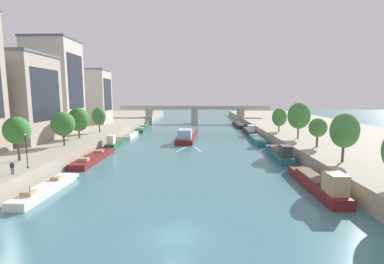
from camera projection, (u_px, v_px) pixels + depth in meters
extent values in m
plane|color=#42757F|center=(176.00, 238.00, 23.50)|extent=(400.00, 400.00, 0.00)
cube|color=#A89E89|center=(62.00, 133.00, 78.78)|extent=(36.00, 170.00, 2.50)
cube|color=#A89E89|center=(326.00, 134.00, 76.81)|extent=(36.00, 170.00, 2.50)
cube|color=maroon|center=(188.00, 136.00, 76.84)|extent=(5.45, 23.37, 1.12)
cube|color=maroon|center=(191.00, 130.00, 88.62)|extent=(4.16, 1.44, 0.93)
cube|color=maroon|center=(188.00, 134.00, 76.76)|extent=(5.54, 23.37, 0.06)
cube|color=#9EBCD6|center=(185.00, 134.00, 68.81)|extent=(3.47, 4.79, 2.26)
cube|color=black|center=(186.00, 131.00, 71.07)|extent=(2.59, 0.16, 0.63)
cube|color=brown|center=(189.00, 132.00, 79.02)|extent=(3.96, 12.21, 0.36)
cylinder|color=#232328|center=(188.00, 136.00, 69.76)|extent=(0.07, 0.07, 1.10)
cube|color=silver|center=(198.00, 149.00, 61.02)|extent=(1.72, 5.92, 0.03)
cube|color=silver|center=(182.00, 149.00, 61.29)|extent=(2.27, 5.80, 0.03)
cube|color=silver|center=(45.00, 190.00, 33.95)|extent=(2.81, 11.38, 0.90)
cube|color=silver|center=(70.00, 175.00, 39.87)|extent=(2.34, 1.28, 0.81)
cube|color=silver|center=(45.00, 186.00, 33.89)|extent=(2.86, 11.38, 0.06)
cube|color=tan|center=(56.00, 178.00, 36.31)|extent=(1.24, 0.94, 0.40)
cube|color=tan|center=(28.00, 193.00, 30.72)|extent=(1.37, 1.14, 0.48)
cylinder|color=#232328|center=(30.00, 191.00, 30.44)|extent=(0.07, 0.07, 1.10)
cube|color=maroon|center=(93.00, 158.00, 50.41)|extent=(3.10, 14.07, 0.95)
cube|color=maroon|center=(107.00, 150.00, 57.69)|extent=(2.78, 1.24, 0.84)
cube|color=maroon|center=(93.00, 156.00, 50.34)|extent=(3.15, 14.08, 0.06)
cube|color=tan|center=(99.00, 151.00, 53.37)|extent=(1.47, 0.92, 0.40)
cube|color=tan|center=(84.00, 159.00, 46.41)|extent=(1.62, 1.12, 0.48)
cylinder|color=#232328|center=(85.00, 158.00, 46.08)|extent=(0.07, 0.07, 1.10)
cube|color=#235633|center=(116.00, 144.00, 64.16)|extent=(2.25, 10.03, 1.26)
cube|color=#235633|center=(121.00, 140.00, 69.43)|extent=(1.86, 1.32, 1.00)
cube|color=#235633|center=(115.00, 141.00, 64.07)|extent=(2.29, 10.03, 0.06)
cube|color=white|center=(111.00, 139.00, 60.58)|extent=(1.50, 2.04, 1.90)
cube|color=black|center=(112.00, 137.00, 61.54)|extent=(1.15, 0.07, 0.53)
cube|color=brown|center=(116.00, 140.00, 65.03)|extent=(1.66, 5.23, 0.36)
cylinder|color=#232328|center=(113.00, 141.00, 61.03)|extent=(0.07, 0.07, 1.10)
cube|color=silver|center=(131.00, 135.00, 78.38)|extent=(2.44, 10.82, 0.97)
cube|color=silver|center=(135.00, 132.00, 84.05)|extent=(2.09, 1.26, 0.85)
cube|color=silver|center=(131.00, 134.00, 78.31)|extent=(2.49, 10.82, 0.06)
cube|color=beige|center=(132.00, 132.00, 80.63)|extent=(1.11, 0.93, 0.40)
cube|color=beige|center=(128.00, 134.00, 75.29)|extent=(1.22, 1.13, 0.48)
cylinder|color=#232328|center=(129.00, 133.00, 75.03)|extent=(0.07, 0.07, 1.10)
cube|color=#235633|center=(143.00, 129.00, 93.83)|extent=(3.33, 15.60, 0.94)
cube|color=#235633|center=(146.00, 126.00, 101.84)|extent=(2.64, 1.31, 0.83)
cube|color=#235633|center=(143.00, 127.00, 93.76)|extent=(3.39, 15.60, 0.06)
cube|color=white|center=(144.00, 125.00, 97.11)|extent=(1.40, 0.95, 0.40)
cube|color=white|center=(140.00, 128.00, 89.42)|extent=(1.54, 1.16, 0.48)
cylinder|color=#232328|center=(141.00, 127.00, 89.08)|extent=(0.07, 0.07, 1.10)
cube|color=maroon|center=(316.00, 185.00, 35.15)|extent=(2.61, 13.59, 1.21)
cube|color=maroon|center=(297.00, 169.00, 42.20)|extent=(2.40, 1.27, 0.97)
cube|color=maroon|center=(317.00, 180.00, 35.06)|extent=(2.66, 13.59, 0.06)
cube|color=tan|center=(335.00, 183.00, 30.33)|extent=(1.91, 2.73, 2.28)
cube|color=black|center=(330.00, 177.00, 31.64)|extent=(1.51, 0.04, 0.64)
cube|color=brown|center=(312.00, 176.00, 36.38)|extent=(2.01, 7.07, 0.36)
cylinder|color=#232328|center=(336.00, 187.00, 30.94)|extent=(0.07, 0.07, 1.10)
cube|color=#23666B|center=(279.00, 155.00, 52.89)|extent=(2.94, 13.78, 1.26)
cube|color=#23666B|center=(271.00, 147.00, 59.99)|extent=(2.32, 1.35, 1.00)
cube|color=#23666B|center=(279.00, 151.00, 52.80)|extent=(2.99, 13.78, 0.06)
cube|color=#38383D|center=(286.00, 151.00, 48.05)|extent=(1.90, 2.81, 1.99)
cube|color=black|center=(284.00, 148.00, 49.38)|extent=(1.44, 0.09, 0.56)
cube|color=brown|center=(277.00, 149.00, 54.12)|extent=(2.15, 7.19, 0.36)
cylinder|color=#232328|center=(287.00, 153.00, 48.63)|extent=(0.07, 0.07, 1.10)
cube|color=#23666B|center=(258.00, 140.00, 70.31)|extent=(2.79, 14.03, 1.09)
cube|color=#23666B|center=(253.00, 135.00, 77.56)|extent=(2.41, 1.28, 0.91)
cube|color=#23666B|center=(258.00, 138.00, 70.23)|extent=(2.84, 14.03, 0.06)
cube|color=white|center=(256.00, 135.00, 73.24)|extent=(1.27, 0.92, 0.40)
cube|color=white|center=(261.00, 139.00, 66.32)|extent=(1.40, 1.13, 0.48)
cylinder|color=#232328|center=(263.00, 138.00, 65.98)|extent=(0.07, 0.07, 1.10)
cube|color=black|center=(249.00, 132.00, 85.64)|extent=(2.65, 12.98, 1.08)
cube|color=black|center=(246.00, 129.00, 92.36)|extent=(2.16, 1.30, 0.90)
cube|color=black|center=(249.00, 130.00, 85.57)|extent=(2.69, 12.98, 0.06)
cube|color=white|center=(251.00, 128.00, 81.09)|extent=(1.76, 2.63, 1.96)
cube|color=black|center=(250.00, 127.00, 82.33)|extent=(1.34, 0.07, 0.55)
cube|color=brown|center=(248.00, 129.00, 86.82)|extent=(1.96, 6.77, 0.36)
cylinder|color=#232328|center=(252.00, 130.00, 81.64)|extent=(0.07, 0.07, 1.10)
cube|color=black|center=(240.00, 125.00, 103.44)|extent=(3.59, 15.39, 1.08)
cube|color=black|center=(236.00, 123.00, 111.36)|extent=(3.11, 1.30, 0.90)
cube|color=black|center=(240.00, 124.00, 103.36)|extent=(3.65, 15.39, 0.06)
cube|color=white|center=(238.00, 122.00, 106.67)|extent=(1.64, 0.94, 0.40)
cube|color=white|center=(242.00, 124.00, 99.08)|extent=(1.81, 1.14, 0.48)
cylinder|color=#232328|center=(243.00, 124.00, 98.73)|extent=(0.07, 0.07, 1.10)
cylinder|color=brown|center=(19.00, 149.00, 40.16)|extent=(0.36, 0.36, 3.38)
ellipsoid|color=#387533|center=(17.00, 130.00, 39.78)|extent=(3.65, 3.65, 4.03)
cylinder|color=brown|center=(64.00, 138.00, 51.85)|extent=(0.34, 0.34, 2.92)
ellipsoid|color=#387533|center=(63.00, 124.00, 51.48)|extent=(4.32, 4.32, 4.48)
cylinder|color=brown|center=(79.00, 132.00, 60.53)|extent=(0.34, 0.34, 2.75)
ellipsoid|color=#387533|center=(78.00, 120.00, 60.15)|extent=(4.58, 4.58, 5.13)
cylinder|color=brown|center=(99.00, 127.00, 70.00)|extent=(0.33, 0.33, 2.95)
ellipsoid|color=#387533|center=(99.00, 116.00, 69.64)|extent=(3.45, 3.45, 4.37)
cylinder|color=brown|center=(343.00, 151.00, 39.42)|extent=(0.36, 0.36, 3.19)
ellipsoid|color=#427F3D|center=(345.00, 130.00, 39.02)|extent=(3.89, 3.89, 4.99)
cylinder|color=brown|center=(317.00, 140.00, 50.62)|extent=(0.38, 0.38, 2.65)
ellipsoid|color=#427F3D|center=(318.00, 128.00, 50.31)|extent=(3.21, 3.21, 3.49)
cylinder|color=brown|center=(298.00, 131.00, 59.83)|extent=(0.32, 0.32, 3.49)
ellipsoid|color=#427F3D|center=(299.00, 116.00, 59.37)|extent=(4.75, 4.75, 5.74)
cylinder|color=brown|center=(279.00, 127.00, 71.56)|extent=(0.34, 0.34, 2.45)
ellipsoid|color=#427F3D|center=(279.00, 117.00, 71.21)|extent=(3.72, 3.72, 4.76)
cylinder|color=black|center=(27.00, 152.00, 35.92)|extent=(0.11, 0.11, 4.34)
sphere|color=#EAE5C6|center=(25.00, 135.00, 35.61)|extent=(0.28, 0.28, 0.28)
cylinder|color=black|center=(28.00, 167.00, 36.21)|extent=(0.22, 0.22, 0.20)
cube|color=#A89989|center=(11.00, 99.00, 55.83)|extent=(14.97, 12.73, 17.35)
cube|color=#565B66|center=(7.00, 54.00, 54.61)|extent=(15.42, 13.11, 0.50)
cube|color=#232833|center=(47.00, 95.00, 55.52)|extent=(0.04, 10.19, 10.41)
cube|color=#BCB2A8|center=(55.00, 86.00, 72.91)|extent=(11.38, 10.99, 23.56)
cube|color=#4C515B|center=(52.00, 39.00, 71.26)|extent=(11.72, 11.32, 0.50)
cube|color=#232833|center=(76.00, 82.00, 72.60)|extent=(0.04, 8.79, 14.14)
cube|color=#BCB2A8|center=(84.00, 97.00, 91.62)|extent=(15.86, 9.31, 17.34)
cube|color=slate|center=(83.00, 70.00, 90.40)|extent=(16.33, 9.59, 0.50)
cube|color=#232833|center=(108.00, 95.00, 91.29)|extent=(0.04, 7.45, 10.41)
cube|color=#ADA899|center=(195.00, 109.00, 116.77)|extent=(62.88, 4.40, 0.60)
cube|color=#ADA899|center=(195.00, 107.00, 114.69)|extent=(62.88, 0.30, 0.90)
cube|color=#ADA899|center=(195.00, 107.00, 118.65)|extent=(62.88, 0.30, 0.90)
cube|color=#ADA899|center=(149.00, 116.00, 117.72)|extent=(2.80, 3.60, 5.78)
cube|color=#ADA899|center=(195.00, 116.00, 117.21)|extent=(2.80, 3.60, 5.78)
cube|color=#ADA899|center=(240.00, 116.00, 116.70)|extent=(2.80, 3.60, 5.78)
cylinder|color=navy|center=(12.00, 171.00, 33.21)|extent=(0.13, 0.13, 0.84)
cylinder|color=navy|center=(13.00, 171.00, 33.40)|extent=(0.13, 0.13, 0.84)
cube|color=black|center=(12.00, 165.00, 33.21)|extent=(0.30, 0.39, 0.56)
sphere|color=#9E7051|center=(12.00, 162.00, 33.15)|extent=(0.21, 0.21, 0.21)
cylinder|color=black|center=(10.00, 166.00, 33.00)|extent=(0.09, 0.09, 0.54)
cylinder|color=black|center=(14.00, 165.00, 33.41)|extent=(0.09, 0.09, 0.54)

